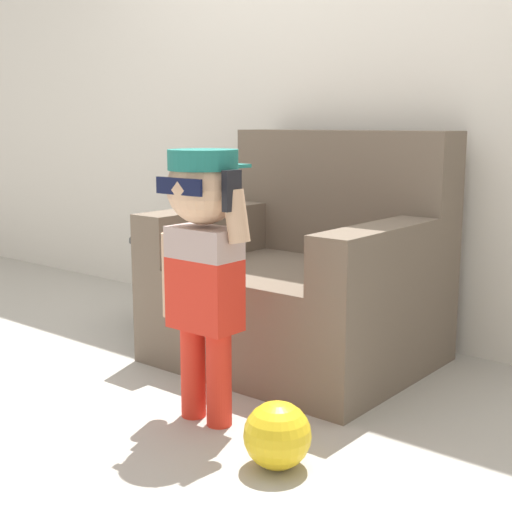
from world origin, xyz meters
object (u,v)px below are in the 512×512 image
at_px(armchair, 305,280).
at_px(side_table, 168,274).
at_px(person_child, 204,244).
at_px(toy_ball, 277,435).

height_order(armchair, side_table, armchair).
height_order(person_child, toy_ball, person_child).
height_order(side_table, toy_ball, side_table).
bearing_deg(toy_ball, armchair, 121.02).
xyz_separation_m(person_child, side_table, (-0.93, 0.72, -0.35)).
bearing_deg(armchair, person_child, -80.26).
height_order(armchair, person_child, armchair).
bearing_deg(toy_ball, person_child, 163.73).
relative_size(armchair, toy_ball, 5.20).
bearing_deg(side_table, armchair, 4.50).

